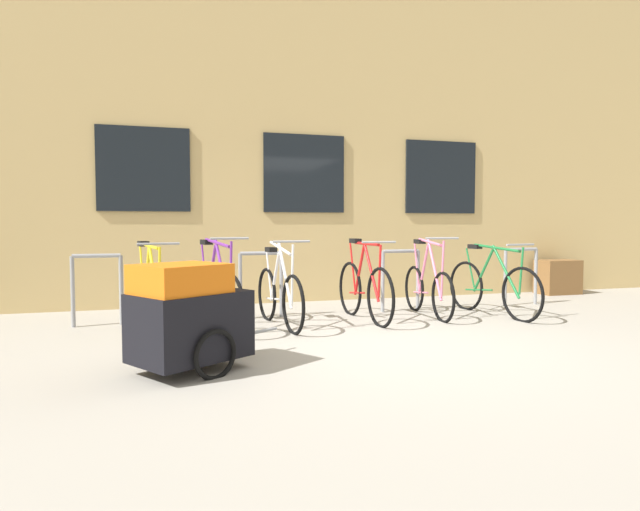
% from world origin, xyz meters
% --- Properties ---
extents(ground_plane, '(42.00, 42.00, 0.00)m').
position_xyz_m(ground_plane, '(0.00, 0.00, 0.00)').
color(ground_plane, '#9E998E').
extents(storefront_building, '(28.00, 7.88, 5.94)m').
position_xyz_m(storefront_building, '(0.00, 7.12, 2.97)').
color(storefront_building, tan).
rests_on(storefront_building, ground).
extents(bike_rack, '(6.59, 0.05, 0.88)m').
position_xyz_m(bike_rack, '(0.06, 1.90, 0.53)').
color(bike_rack, gray).
rests_on(bike_rack, ground).
extents(bicycle_pink, '(0.44, 1.61, 1.09)m').
position_xyz_m(bicycle_pink, '(1.24, 1.43, 0.37)').
color(bicycle_pink, black).
rests_on(bicycle_pink, ground).
extents(bicycle_white, '(0.44, 1.67, 1.07)m').
position_xyz_m(bicycle_white, '(-0.84, 1.26, 0.38)').
color(bicycle_white, black).
rests_on(bicycle_white, ground).
extents(bicycle_yellow, '(0.53, 1.68, 1.06)m').
position_xyz_m(bicycle_yellow, '(-2.32, 1.27, 0.40)').
color(bicycle_yellow, black).
rests_on(bicycle_yellow, ground).
extents(bicycle_green, '(0.44, 1.80, 1.00)m').
position_xyz_m(bicycle_green, '(2.10, 1.22, 0.39)').
color(bicycle_green, black).
rests_on(bicycle_green, ground).
extents(bicycle_red, '(0.44, 1.70, 1.06)m').
position_xyz_m(bicycle_red, '(0.30, 1.35, 0.40)').
color(bicycle_red, black).
rests_on(bicycle_red, ground).
extents(bicycle_purple, '(0.54, 1.71, 1.11)m').
position_xyz_m(bicycle_purple, '(-1.58, 1.30, 0.39)').
color(bicycle_purple, black).
rests_on(bicycle_purple, ground).
extents(bike_trailer, '(1.39, 1.04, 0.92)m').
position_xyz_m(bike_trailer, '(-2.00, -0.52, 0.47)').
color(bike_trailer, black).
rests_on(bike_trailer, ground).
extents(planter_box, '(0.70, 0.44, 0.60)m').
position_xyz_m(planter_box, '(4.55, 2.85, 0.30)').
color(planter_box, brown).
rests_on(planter_box, ground).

